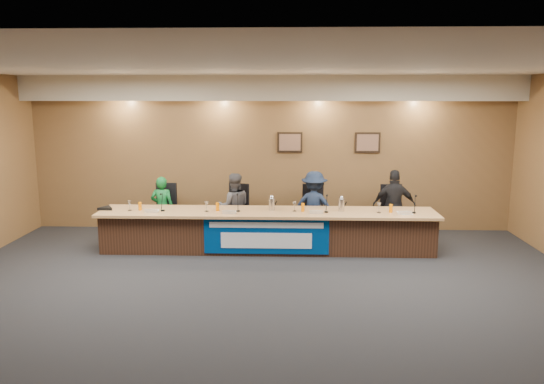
{
  "coord_description": "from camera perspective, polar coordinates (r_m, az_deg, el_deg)",
  "views": [
    {
      "loc": [
        0.43,
        -7.01,
        2.84
      ],
      "look_at": [
        0.08,
        2.5,
        1.07
      ],
      "focal_mm": 35.0,
      "sensor_mm": 36.0,
      "label": 1
    }
  ],
  "objects": [
    {
      "name": "dais_top",
      "position": [
        9.61,
        -0.52,
        -2.2
      ],
      "size": [
        6.1,
        0.95,
        0.05
      ],
      "primitive_type": "cube",
      "color": "tan",
      "rests_on": "dais_body"
    },
    {
      "name": "wall_back",
      "position": [
        11.09,
        -0.14,
        4.11
      ],
      "size": [
        10.0,
        0.04,
        3.2
      ],
      "primitive_type": "cube",
      "color": "brown",
      "rests_on": "floor"
    },
    {
      "name": "office_chair_a",
      "position": [
        10.77,
        -11.55,
        -2.34
      ],
      "size": [
        0.51,
        0.51,
        0.08
      ],
      "primitive_type": "cube",
      "rotation": [
        0.0,
        0.0,
        -0.07
      ],
      "color": "black",
      "rests_on": "floor"
    },
    {
      "name": "floor",
      "position": [
        7.58,
        -1.33,
        -11.5
      ],
      "size": [
        10.0,
        10.0,
        0.0
      ],
      "primitive_type": "plane",
      "color": "black",
      "rests_on": "ground"
    },
    {
      "name": "microphone_a",
      "position": [
        9.8,
        -11.67,
        -1.96
      ],
      "size": [
        0.07,
        0.07,
        0.02
      ],
      "primitive_type": "cylinder",
      "color": "black",
      "rests_on": "dais_top"
    },
    {
      "name": "water_glass_c",
      "position": [
        9.56,
        2.44,
        -1.56
      ],
      "size": [
        0.08,
        0.08,
        0.18
      ],
      "primitive_type": "cylinder",
      "color": "silver",
      "rests_on": "dais_top"
    },
    {
      "name": "paper_stack",
      "position": [
        9.72,
        14.09,
        -2.2
      ],
      "size": [
        0.26,
        0.33,
        0.01
      ],
      "primitive_type": "cube",
      "rotation": [
        0.0,
        0.0,
        0.14
      ],
      "color": "white",
      "rests_on": "dais_top"
    },
    {
      "name": "panelist_c",
      "position": [
        10.34,
        4.56,
        -1.53
      ],
      "size": [
        0.98,
        0.69,
        1.37
      ],
      "primitive_type": "imported",
      "rotation": [
        0.0,
        0.0,
        2.92
      ],
      "color": "#152139",
      "rests_on": "floor"
    },
    {
      "name": "juice_glass_a",
      "position": [
        9.94,
        -14.01,
        -1.49
      ],
      "size": [
        0.06,
        0.06,
        0.15
      ],
      "primitive_type": "cylinder",
      "color": "orange",
      "rests_on": "dais_top"
    },
    {
      "name": "office_chair_b",
      "position": [
        10.53,
        -4.04,
        -2.45
      ],
      "size": [
        0.61,
        0.61,
        0.08
      ],
      "primitive_type": "cube",
      "rotation": [
        0.0,
        0.0,
        -0.33
      ],
      "color": "black",
      "rests_on": "floor"
    },
    {
      "name": "panelist_d",
      "position": [
        10.52,
        13.01,
        -1.46
      ],
      "size": [
        0.86,
        0.44,
        1.41
      ],
      "primitive_type": "imported",
      "rotation": [
        0.0,
        0.0,
        3.02
      ],
      "color": "black",
      "rests_on": "floor"
    },
    {
      "name": "nameplate_d",
      "position": [
        9.56,
        14.12,
        -2.15
      ],
      "size": [
        0.24,
        0.08,
        0.1
      ],
      "primitive_type": "cube",
      "rotation": [
        0.31,
        0.0,
        0.0
      ],
      "color": "white",
      "rests_on": "dais_top"
    },
    {
      "name": "dais_body",
      "position": [
        9.74,
        -0.5,
        -4.28
      ],
      "size": [
        6.0,
        0.8,
        0.7
      ],
      "primitive_type": "cube",
      "color": "#382014",
      "rests_on": "floor"
    },
    {
      "name": "microphone_d",
      "position": [
        9.76,
        15.02,
        -2.15
      ],
      "size": [
        0.07,
        0.07,
        0.02
      ],
      "primitive_type": "cylinder",
      "color": "black",
      "rests_on": "dais_top"
    },
    {
      "name": "office_chair_d",
      "position": [
        10.66,
        12.86,
        -2.53
      ],
      "size": [
        0.51,
        0.51,
        0.08
      ],
      "primitive_type": "cube",
      "rotation": [
        0.0,
        0.0,
        0.05
      ],
      "color": "black",
      "rests_on": "floor"
    },
    {
      "name": "office_chair_c",
      "position": [
        10.48,
        4.52,
        -2.52
      ],
      "size": [
        0.51,
        0.51,
        0.08
      ],
      "primitive_type": "cube",
      "rotation": [
        0.0,
        0.0,
        0.07
      ],
      "color": "black",
      "rests_on": "floor"
    },
    {
      "name": "speakerphone",
      "position": [
        10.17,
        -17.42,
        -1.68
      ],
      "size": [
        0.32,
        0.32,
        0.05
      ],
      "primitive_type": "cylinder",
      "color": "black",
      "rests_on": "dais_top"
    },
    {
      "name": "nameplate_c",
      "position": [
        9.38,
        4.81,
        -2.11
      ],
      "size": [
        0.24,
        0.08,
        0.1
      ],
      "primitive_type": "cube",
      "rotation": [
        0.31,
        0.0,
        0.0
      ],
      "color": "white",
      "rests_on": "dais_top"
    },
    {
      "name": "water_glass_b",
      "position": [
        9.61,
        -7.06,
        -1.57
      ],
      "size": [
        0.08,
        0.08,
        0.18
      ],
      "primitive_type": "cylinder",
      "color": "silver",
      "rests_on": "dais_top"
    },
    {
      "name": "carafe_right",
      "position": [
        9.63,
        7.48,
        -1.4
      ],
      "size": [
        0.11,
        0.11,
        0.23
      ],
      "primitive_type": "cylinder",
      "color": "silver",
      "rests_on": "dais_top"
    },
    {
      "name": "wall_photo_right",
      "position": [
        11.14,
        10.23,
        5.26
      ],
      "size": [
        0.52,
        0.04,
        0.42
      ],
      "primitive_type": "cube",
      "color": "black",
      "rests_on": "wall_back"
    },
    {
      "name": "microphone_c",
      "position": [
        9.53,
        5.86,
        -2.15
      ],
      "size": [
        0.07,
        0.07,
        0.02
      ],
      "primitive_type": "cylinder",
      "color": "black",
      "rests_on": "dais_top"
    },
    {
      "name": "panelist_a",
      "position": [
        10.65,
        -11.71,
        -1.7
      ],
      "size": [
        0.47,
        0.33,
        1.25
      ],
      "primitive_type": "imported",
      "rotation": [
        0.0,
        0.0,
        3.09
      ],
      "color": "#0F6227",
      "rests_on": "floor"
    },
    {
      "name": "water_glass_a",
      "position": [
        9.95,
        -15.07,
        -1.44
      ],
      "size": [
        0.08,
        0.08,
        0.18
      ],
      "primitive_type": "cylinder",
      "color": "silver",
      "rests_on": "dais_top"
    },
    {
      "name": "juice_glass_b",
      "position": [
        9.65,
        -5.89,
        -1.59
      ],
      "size": [
        0.06,
        0.06,
        0.15
      ],
      "primitive_type": "cylinder",
      "color": "orange",
      "rests_on": "dais_top"
    },
    {
      "name": "soffit",
      "position": [
        10.77,
        -0.2,
        11.11
      ],
      "size": [
        10.0,
        0.5,
        0.5
      ],
      "primitive_type": "cube",
      "color": "beige",
      "rests_on": "wall_back"
    },
    {
      "name": "wall_photo_left",
      "position": [
        11.02,
        1.94,
        5.37
      ],
      "size": [
        0.52,
        0.04,
        0.42
      ],
      "primitive_type": "cube",
      "color": "black",
      "rests_on": "wall_back"
    },
    {
      "name": "nameplate_b",
      "position": [
        9.36,
        -4.65,
        -2.13
      ],
      "size": [
        0.24,
        0.08,
        0.1
      ],
      "primitive_type": "cube",
      "rotation": [
        0.31,
        0.0,
        0.0
      ],
      "color": "white",
      "rests_on": "dais_top"
    },
    {
      "name": "banner_text_upper",
      "position": [
        9.27,
        -0.62,
        -3.59
      ],
      "size": [
        2.0,
        0.01,
        0.1
      ],
      "primitive_type": "cube",
      "color": "silver",
      "rests_on": "banner"
    },
    {
      "name": "juice_glass_d",
      "position": [
        9.69,
        12.67,
        -1.74
      ],
      "size": [
        0.06,
        0.06,
        0.15
      ],
      "primitive_type": "cylinder",
      "color": "orange",
      "rests_on": "dais_top"
    },
    {
      "name": "ceiling",
      "position": [
        7.03,
        -1.44,
        13.45
      ],
      "size": [
        10.0,
        8.0,
        0.04
      ],
      "primitive_type": "cube",
      "color": "silver",
      "rests_on": "wall_back"
    },
    {
      "name": "panelist_b",
      "position": [
        10.4,
        -4.11,
        -1.59
      ],
      "size": [
        0.72,
        0.6,
        1.33
      ],
      "primitive_type": "imported",
      "rotation": [
        0.0,
        0.0,
        3.3
      ],
      "color": "#47464B",
      "rests_on": "floor"
    },
    {
      "name": "nameplate_a",
      "position": [
        9.68,
        -12.87,
        -1.94
      ],
      "size": [
        0.24,
        0.08,
        0.1
      ],
      "primitive_type": "cube",
      "rotation": [
        0.31,
        0.0,
        0.0
      ],
      "color": "white",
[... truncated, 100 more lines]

